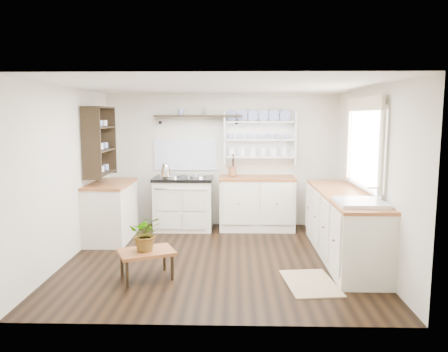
{
  "coord_description": "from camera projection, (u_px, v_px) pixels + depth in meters",
  "views": [
    {
      "loc": [
        0.23,
        -5.71,
        1.93
      ],
      "look_at": [
        0.08,
        0.25,
        1.1
      ],
      "focal_mm": 35.0,
      "sensor_mm": 36.0,
      "label": 1
    }
  ],
  "objects": [
    {
      "name": "floor",
      "position": [
        218.0,
        259.0,
        5.92
      ],
      "size": [
        4.0,
        3.8,
        0.01
      ],
      "primitive_type": "cube",
      "color": "black",
      "rests_on": "ground"
    },
    {
      "name": "wall_back",
      "position": [
        222.0,
        160.0,
        7.65
      ],
      "size": [
        4.0,
        0.02,
        2.3
      ],
      "primitive_type": "cube",
      "color": "beige",
      "rests_on": "ground"
    },
    {
      "name": "wall_right",
      "position": [
        370.0,
        175.0,
        5.71
      ],
      "size": [
        0.02,
        3.8,
        2.3
      ],
      "primitive_type": "cube",
      "color": "beige",
      "rests_on": "ground"
    },
    {
      "name": "wall_left",
      "position": [
        68.0,
        174.0,
        5.82
      ],
      "size": [
        0.02,
        3.8,
        2.3
      ],
      "primitive_type": "cube",
      "color": "beige",
      "rests_on": "ground"
    },
    {
      "name": "ceiling",
      "position": [
        218.0,
        86.0,
        5.61
      ],
      "size": [
        4.0,
        3.8,
        0.01
      ],
      "primitive_type": "cube",
      "color": "white",
      "rests_on": "wall_back"
    },
    {
      "name": "window",
      "position": [
        364.0,
        143.0,
        5.81
      ],
      "size": [
        0.08,
        1.55,
        1.22
      ],
      "color": "white",
      "rests_on": "wall_right"
    },
    {
      "name": "aga_cooker",
      "position": [
        184.0,
        203.0,
        7.43
      ],
      "size": [
        1.0,
        0.7,
        0.93
      ],
      "color": "beige",
      "rests_on": "floor"
    },
    {
      "name": "back_cabinets",
      "position": [
        257.0,
        202.0,
        7.43
      ],
      "size": [
        1.27,
        0.63,
        0.9
      ],
      "color": "beige",
      "rests_on": "floor"
    },
    {
      "name": "right_cabinets",
      "position": [
        343.0,
        225.0,
        5.91
      ],
      "size": [
        0.62,
        2.43,
        0.9
      ],
      "color": "beige",
      "rests_on": "floor"
    },
    {
      "name": "belfast_sink",
      "position": [
        360.0,
        212.0,
        5.13
      ],
      "size": [
        0.55,
        0.6,
        0.45
      ],
      "color": "white",
      "rests_on": "right_cabinets"
    },
    {
      "name": "left_cabinets",
      "position": [
        111.0,
        211.0,
        6.79
      ],
      "size": [
        0.62,
        1.13,
        0.9
      ],
      "color": "beige",
      "rests_on": "floor"
    },
    {
      "name": "plate_rack",
      "position": [
        260.0,
        137.0,
        7.54
      ],
      "size": [
        1.2,
        0.22,
        0.9
      ],
      "color": "white",
      "rests_on": "wall_back"
    },
    {
      "name": "high_shelf",
      "position": [
        198.0,
        117.0,
        7.43
      ],
      "size": [
        1.5,
        0.29,
        0.16
      ],
      "color": "black",
      "rests_on": "wall_back"
    },
    {
      "name": "left_shelving",
      "position": [
        100.0,
        141.0,
        6.65
      ],
      "size": [
        0.28,
        0.8,
        1.05
      ],
      "primitive_type": "cube",
      "color": "black",
      "rests_on": "wall_left"
    },
    {
      "name": "kettle",
      "position": [
        166.0,
        170.0,
        7.24
      ],
      "size": [
        0.17,
        0.17,
        0.21
      ],
      "primitive_type": null,
      "color": "silver",
      "rests_on": "aga_cooker"
    },
    {
      "name": "utensil_crock",
      "position": [
        232.0,
        171.0,
        7.45
      ],
      "size": [
        0.13,
        0.13,
        0.15
      ],
      "primitive_type": "cylinder",
      "color": "brown",
      "rests_on": "back_cabinets"
    },
    {
      "name": "center_table",
      "position": [
        147.0,
        254.0,
        5.18
      ],
      "size": [
        0.76,
        0.67,
        0.34
      ],
      "rotation": [
        0.0,
        0.0,
        0.42
      ],
      "color": "brown",
      "rests_on": "floor"
    },
    {
      "name": "potted_plant",
      "position": [
        146.0,
        233.0,
        5.14
      ],
      "size": [
        0.44,
        0.4,
        0.42
      ],
      "primitive_type": "imported",
      "rotation": [
        0.0,
        0.0,
        0.23
      ],
      "color": "#3F7233",
      "rests_on": "center_table"
    },
    {
      "name": "floor_rug",
      "position": [
        310.0,
        283.0,
        5.04
      ],
      "size": [
        0.64,
        0.91,
        0.02
      ],
      "primitive_type": "cube",
      "rotation": [
        0.0,
        0.0,
        0.11
      ],
      "color": "#967657",
      "rests_on": "floor"
    }
  ]
}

